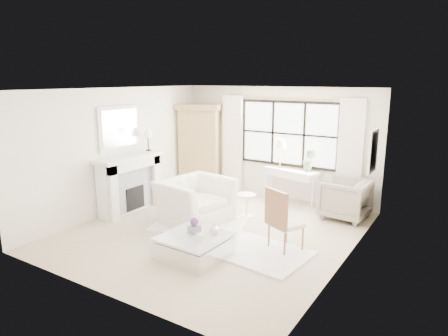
{
  "coord_description": "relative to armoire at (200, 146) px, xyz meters",
  "views": [
    {
      "loc": [
        4.04,
        -6.06,
        2.9
      ],
      "look_at": [
        0.09,
        0.2,
        1.22
      ],
      "focal_mm": 32.0,
      "sensor_mm": 36.0,
      "label": 1
    }
  ],
  "objects": [
    {
      "name": "window_pane",
      "position": [
        2.32,
        0.37,
        0.46
      ],
      "size": [
        2.4,
        0.02,
        1.5
      ],
      "primitive_type": "cube",
      "color": "silver",
      "rests_on": "wall_back"
    },
    {
      "name": "wall_front",
      "position": [
        2.02,
        -5.11,
        0.21
      ],
      "size": [
        5.0,
        0.0,
        5.0
      ],
      "primitive_type": "plane",
      "rotation": [
        -1.57,
        0.0,
        0.0
      ],
      "color": "silver",
      "rests_on": "ground"
    },
    {
      "name": "mantel_lamp",
      "position": [
        -0.23,
        -1.71,
        0.51
      ],
      "size": [
        0.22,
        0.22,
        0.51
      ],
      "color": "black",
      "rests_on": "fireplace"
    },
    {
      "name": "floor",
      "position": [
        2.02,
        -2.36,
        -1.14
      ],
      "size": [
        5.5,
        5.5,
        0.0
      ],
      "primitive_type": "plane",
      "color": "#C3AF90",
      "rests_on": "ground"
    },
    {
      "name": "art_canvas",
      "position": [
        4.47,
        -0.66,
        0.41
      ],
      "size": [
        0.01,
        0.52,
        0.72
      ],
      "primitive_type": "cube",
      "color": "beige",
      "rests_on": "wall_right"
    },
    {
      "name": "planter_box",
      "position": [
        2.32,
        -3.41,
        -0.7
      ],
      "size": [
        0.18,
        0.18,
        0.12
      ],
      "primitive_type": "cube",
      "rotation": [
        0.0,
        0.0,
        -0.1
      ],
      "color": "slate",
      "rests_on": "coffee_table"
    },
    {
      "name": "art_frame",
      "position": [
        4.49,
        -0.66,
        0.41
      ],
      "size": [
        0.04,
        0.62,
        0.82
      ],
      "primitive_type": "cube",
      "color": "white",
      "rests_on": "wall_right"
    },
    {
      "name": "rug_right",
      "position": [
        3.21,
        -2.8,
        -1.12
      ],
      "size": [
        1.74,
        1.38,
        0.03
      ],
      "primitive_type": "cube",
      "rotation": [
        0.0,
        0.0,
        -0.11
      ],
      "color": "white",
      "rests_on": "floor"
    },
    {
      "name": "club_armchair",
      "position": [
        1.38,
        -2.13,
        -0.7
      ],
      "size": [
        1.42,
        1.55,
        0.88
      ],
      "primitive_type": "imported",
      "rotation": [
        0.0,
        0.0,
        1.38
      ],
      "color": "white",
      "rests_on": "floor"
    },
    {
      "name": "window_frame",
      "position": [
        2.32,
        0.36,
        0.46
      ],
      "size": [
        2.5,
        0.04,
        1.5
      ],
      "primitive_type": null,
      "color": "black",
      "rests_on": "wall_back"
    },
    {
      "name": "orchid_plant",
      "position": [
        2.94,
        0.18,
        -0.08
      ],
      "size": [
        0.31,
        0.26,
        0.52
      ],
      "primitive_type": "imported",
      "rotation": [
        0.0,
        0.0,
        0.11
      ],
      "color": "#617B52",
      "rests_on": "console_table"
    },
    {
      "name": "curtain_right",
      "position": [
        3.82,
        0.29,
        0.1
      ],
      "size": [
        0.55,
        0.1,
        2.47
      ],
      "primitive_type": "cube",
      "color": "white",
      "rests_on": "ground"
    },
    {
      "name": "pillar_candle",
      "position": [
        2.6,
        -3.64,
        -0.7
      ],
      "size": [
        0.09,
        0.09,
        0.12
      ],
      "primitive_type": "cylinder",
      "color": "white",
      "rests_on": "coffee_table"
    },
    {
      "name": "console_lamp",
      "position": [
        2.22,
        0.17,
        0.22
      ],
      "size": [
        0.28,
        0.28,
        0.69
      ],
      "color": "#AD823C",
      "rests_on": "console_table"
    },
    {
      "name": "wingback_chair",
      "position": [
        3.93,
        -0.29,
        -0.72
      ],
      "size": [
        0.99,
        0.97,
        0.84
      ],
      "primitive_type": "imported",
      "rotation": [
        0.0,
        0.0,
        -1.65
      ],
      "color": "gray",
      "rests_on": "floor"
    },
    {
      "name": "console_table",
      "position": [
        2.53,
        0.16,
        -0.74
      ],
      "size": [
        1.37,
        0.75,
        0.8
      ],
      "rotation": [
        0.0,
        0.0,
        -0.24
      ],
      "color": "white",
      "rests_on": "floor"
    },
    {
      "name": "side_table",
      "position": [
        2.16,
        -1.33,
        -0.81
      ],
      "size": [
        0.4,
        0.4,
        0.51
      ],
      "color": "white",
      "rests_on": "floor"
    },
    {
      "name": "wall_left",
      "position": [
        -0.48,
        -2.36,
        0.21
      ],
      "size": [
        0.0,
        5.5,
        5.5
      ],
      "primitive_type": "plane",
      "rotation": [
        1.57,
        0.0,
        1.57
      ],
      "color": "white",
      "rests_on": "ground"
    },
    {
      "name": "curtain_rod",
      "position": [
        2.32,
        0.31,
        1.33
      ],
      "size": [
        3.3,
        0.04,
        0.04
      ],
      "primitive_type": "cylinder",
      "rotation": [
        0.0,
        1.57,
        0.0
      ],
      "color": "#B8943F",
      "rests_on": "wall_back"
    },
    {
      "name": "ceiling",
      "position": [
        2.02,
        -2.36,
        1.56
      ],
      "size": [
        5.5,
        5.5,
        0.0
      ],
      "primitive_type": "plane",
      "rotation": [
        3.14,
        0.0,
        0.0
      ],
      "color": "white",
      "rests_on": "ground"
    },
    {
      "name": "curtain_left",
      "position": [
        0.82,
        0.29,
        0.1
      ],
      "size": [
        0.55,
        0.1,
        2.47
      ],
      "primitive_type": "cube",
      "color": "white",
      "rests_on": "ground"
    },
    {
      "name": "coffee_vase",
      "position": [
        2.62,
        -3.25,
        -0.68
      ],
      "size": [
        0.16,
        0.16,
        0.16
      ],
      "primitive_type": "imported",
      "rotation": [
        0.0,
        0.0,
        0.03
      ],
      "color": "silver",
      "rests_on": "coffee_table"
    },
    {
      "name": "coffee_table",
      "position": [
        2.38,
        -3.51,
        -0.96
      ],
      "size": [
        1.04,
        1.04,
        0.38
      ],
      "rotation": [
        0.0,
        0.0,
        -0.04
      ],
      "color": "silver",
      "rests_on": "floor"
    },
    {
      "name": "wall_back",
      "position": [
        2.02,
        0.39,
        0.21
      ],
      "size": [
        5.0,
        0.0,
        5.0
      ],
      "primitive_type": "plane",
      "rotation": [
        1.57,
        0.0,
        0.0
      ],
      "color": "white",
      "rests_on": "ground"
    },
    {
      "name": "planter_flowers",
      "position": [
        2.32,
        -3.41,
        -0.56
      ],
      "size": [
        0.14,
        0.14,
        0.14
      ],
      "primitive_type": "sphere",
      "color": "#5B2E73",
      "rests_on": "planter_box"
    },
    {
      "name": "mirror_frame",
      "position": [
        -0.45,
        -2.36,
        0.7
      ],
      "size": [
        0.05,
        1.15,
        0.95
      ],
      "primitive_type": "cube",
      "color": "silver",
      "rests_on": "wall_left"
    },
    {
      "name": "rug_left",
      "position": [
        1.59,
        -2.24,
        -1.12
      ],
      "size": [
        2.1,
        1.75,
        0.03
      ],
      "primitive_type": "cube",
      "rotation": [
        0.0,
        0.0,
        0.3
      ],
      "color": "white",
      "rests_on": "floor"
    },
    {
      "name": "fireplace",
      "position": [
        -0.25,
        -2.36,
        -0.49
      ],
      "size": [
        0.58,
        1.66,
        1.26
      ],
      "color": "white",
      "rests_on": "ground"
    },
    {
      "name": "wall_right",
      "position": [
        4.52,
        -2.36,
        0.21
      ],
      "size": [
        0.0,
        5.5,
        5.5
      ],
      "primitive_type": "plane",
      "rotation": [
        1.57,
        0.0,
        -1.57
      ],
      "color": "white",
      "rests_on": "ground"
    },
    {
      "name": "mirror_glass",
      "position": [
        -0.42,
        -2.36,
        0.7
      ],
      "size": [
        0.02,
        1.0,
        0.8
      ],
      "primitive_type": "cube",
      "color": "silver",
      "rests_on": "wall_left"
    },
    {
      "name": "armoire",
      "position": [
        0.0,
        0.0,
        0.0
      ],
      "size": [
        1.29,
        1.04,
        2.24
      ],
      "rotation": [
        0.0,
        0.0,
        0.34
      ],
      "color": "tan",
      "rests_on": "floor"
    },
    {
      "name": "french_chair",
      "position": [
        3.52,
        -2.45,
        -0.83
      ],
      "size": [
        0.64,
        0.64,
        1.08
      ],
      "rotation": [
        0.0,
        0.0,
        2.7
      ],
      "color": "#98643F",
      "rests_on": "floor"
    }
  ]
}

